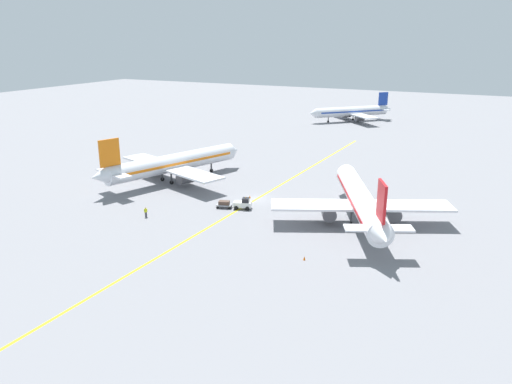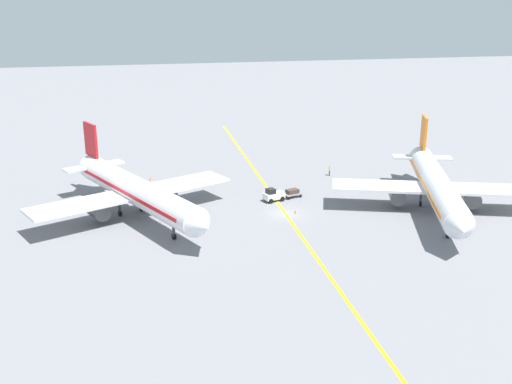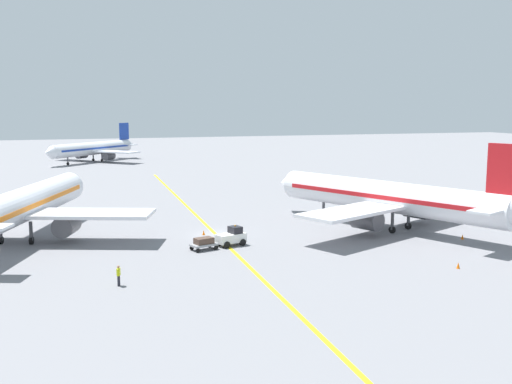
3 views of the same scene
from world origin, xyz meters
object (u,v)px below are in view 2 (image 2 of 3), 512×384
object	(u,v)px
airplane_adjacent_stand	(135,190)
baggage_cart_trailing	(292,192)
traffic_cone_near_nose	(100,201)
traffic_cone_mid_apron	(150,178)
traffic_cone_by_wingtip	(295,212)
airplane_at_gate	(436,185)
baggage_tug_white	(273,195)
ground_crew_worker	(329,170)

from	to	relation	value
airplane_adjacent_stand	baggage_cart_trailing	xyz separation A→B (m)	(-22.79, -3.19, -2.95)
traffic_cone_near_nose	traffic_cone_mid_apron	distance (m)	12.44
airplane_adjacent_stand	traffic_cone_mid_apron	bearing A→B (deg)	-99.81
airplane_adjacent_stand	baggage_cart_trailing	bearing A→B (deg)	-172.03
airplane_adjacent_stand	traffic_cone_mid_apron	distance (m)	17.44
traffic_cone_near_nose	traffic_cone_by_wingtip	bearing A→B (deg)	157.69
airplane_adjacent_stand	traffic_cone_near_nose	world-z (taller)	airplane_adjacent_stand
traffic_cone_near_nose	airplane_at_gate	bearing A→B (deg)	162.98
baggage_tug_white	ground_crew_worker	world-z (taller)	baggage_tug_white
baggage_cart_trailing	traffic_cone_near_nose	size ratio (longest dim) A/B	5.27
traffic_cone_by_wingtip	baggage_cart_trailing	bearing A→B (deg)	-102.76
airplane_adjacent_stand	traffic_cone_mid_apron	world-z (taller)	airplane_adjacent_stand
airplane_at_gate	baggage_cart_trailing	size ratio (longest dim) A/B	11.87
airplane_at_gate	airplane_adjacent_stand	bearing A→B (deg)	-9.44
baggage_cart_trailing	ground_crew_worker	distance (m)	13.31
airplane_at_gate	traffic_cone_mid_apron	world-z (taller)	airplane_at_gate
baggage_tug_white	traffic_cone_mid_apron	world-z (taller)	baggage_tug_white
airplane_at_gate	airplane_adjacent_stand	distance (m)	40.84
baggage_cart_trailing	airplane_adjacent_stand	bearing A→B (deg)	7.97
baggage_cart_trailing	traffic_cone_near_nose	xyz separation A→B (m)	(27.61, -3.92, -0.49)
baggage_cart_trailing	traffic_cone_near_nose	distance (m)	27.89
traffic_cone_mid_apron	traffic_cone_by_wingtip	xyz separation A→B (m)	(-18.34, 20.44, 0.00)
airplane_at_gate	airplane_adjacent_stand	world-z (taller)	same
airplane_at_gate	traffic_cone_by_wingtip	size ratio (longest dim) A/B	62.63
airplane_at_gate	airplane_adjacent_stand	xyz separation A→B (m)	(40.28, -6.69, 0.00)
ground_crew_worker	traffic_cone_mid_apron	bearing A→B (deg)	-7.92
traffic_cone_near_nose	traffic_cone_mid_apron	xyz separation A→B (m)	(-7.74, -9.74, 0.00)
baggage_cart_trailing	ground_crew_worker	size ratio (longest dim) A/B	1.73
traffic_cone_near_nose	traffic_cone_by_wingtip	xyz separation A→B (m)	(-26.07, 10.70, 0.00)
airplane_at_gate	traffic_cone_by_wingtip	world-z (taller)	airplane_at_gate
ground_crew_worker	airplane_adjacent_stand	bearing A→B (deg)	21.82
baggage_tug_white	traffic_cone_near_nose	bearing A→B (deg)	-11.37
ground_crew_worker	traffic_cone_near_nose	xyz separation A→B (m)	(36.81, 5.69, -0.63)
baggage_cart_trailing	traffic_cone_mid_apron	xyz separation A→B (m)	(19.87, -13.66, -0.49)
airplane_at_gate	traffic_cone_near_nose	size ratio (longest dim) A/B	62.63
baggage_tug_white	traffic_cone_mid_apron	bearing A→B (deg)	-41.22
ground_crew_worker	traffic_cone_near_nose	world-z (taller)	ground_crew_worker
baggage_cart_trailing	airplane_at_gate	bearing A→B (deg)	150.53
ground_crew_worker	traffic_cone_mid_apron	xyz separation A→B (m)	(29.07, -4.04, -0.63)
airplane_adjacent_stand	traffic_cone_near_nose	bearing A→B (deg)	-55.87
airplane_adjacent_stand	baggage_cart_trailing	size ratio (longest dim) A/B	11.55
baggage_tug_white	traffic_cone_near_nose	distance (m)	24.96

